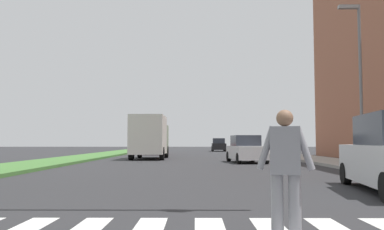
{
  "coord_description": "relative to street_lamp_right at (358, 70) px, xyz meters",
  "views": [
    {
      "loc": [
        0.23,
        2.11,
        1.28
      ],
      "look_at": [
        0.12,
        15.57,
        2.16
      ],
      "focal_mm": 37.6,
      "sensor_mm": 36.0,
      "label": 1
    }
  ],
  "objects": [
    {
      "name": "median_strip",
      "position": [
        -15.95,
        7.46,
        -4.52
      ],
      "size": [
        3.31,
        64.0,
        0.15
      ],
      "primitive_type": "cube",
      "color": "#477A38",
      "rests_on": "ground_plane"
    },
    {
      "name": "pedestrian_performer",
      "position": [
        -6.38,
        -13.2,
        -3.66
      ],
      "size": [
        0.75,
        0.32,
        1.69
      ],
      "color": "gray",
      "rests_on": "ground_plane"
    },
    {
      "name": "sedan_distant",
      "position": [
        -11.4,
        21.27,
        -3.83
      ],
      "size": [
        1.97,
        4.52,
        1.64
      ],
      "color": "maroon",
      "rests_on": "ground_plane"
    },
    {
      "name": "sedan_far_horizon",
      "position": [
        -4.47,
        34.41,
        -3.81
      ],
      "size": [
        1.9,
        4.27,
        1.7
      ],
      "color": "black",
      "rests_on": "ground_plane"
    },
    {
      "name": "ground_plane",
      "position": [
        -7.78,
        9.46,
        -4.59
      ],
      "size": [
        140.0,
        140.0,
        0.0
      ],
      "primitive_type": "plane",
      "color": "#2D2D30"
    },
    {
      "name": "street_lamp_right",
      "position": [
        0.0,
        0.0,
        0.0
      ],
      "size": [
        1.02,
        0.24,
        7.5
      ],
      "color": "slate",
      "rests_on": "sidewalk_right"
    },
    {
      "name": "sidewalk_right",
      "position": [
        0.6,
        7.46,
        -4.52
      ],
      "size": [
        3.0,
        64.0,
        0.15
      ],
      "primitive_type": "cube",
      "color": "#9E9991",
      "rests_on": "ground_plane"
    },
    {
      "name": "truck_box_delivery",
      "position": [
        -10.87,
        11.0,
        -2.96
      ],
      "size": [
        2.4,
        6.2,
        3.1
      ],
      "color": "gray",
      "rests_on": "ground_plane"
    },
    {
      "name": "sedan_midblock",
      "position": [
        -4.46,
        6.05,
        -3.83
      ],
      "size": [
        2.16,
        4.16,
        1.65
      ],
      "color": "silver",
      "rests_on": "ground_plane"
    }
  ]
}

